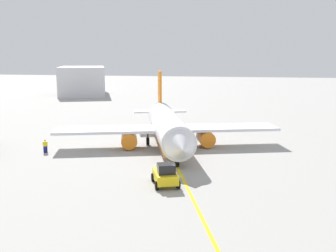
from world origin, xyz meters
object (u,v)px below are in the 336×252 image
at_px(airplane, 168,127).
at_px(refueling_worker, 45,146).
at_px(safety_cone_nose, 163,182).
at_px(pushback_tug, 165,175).

bearing_deg(airplane, refueling_worker, -66.79).
bearing_deg(safety_cone_nose, refueling_worker, -118.54).
bearing_deg(safety_cone_nose, pushback_tug, 123.11).
bearing_deg(safety_cone_nose, airplane, -169.29).
height_order(airplane, pushback_tug, airplane).
height_order(refueling_worker, safety_cone_nose, refueling_worker).
distance_m(airplane, safety_cone_nose, 16.35).
height_order(pushback_tug, safety_cone_nose, pushback_tug).
bearing_deg(pushback_tug, refueling_worker, -118.00).
bearing_deg(refueling_worker, safety_cone_nose, 61.46).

